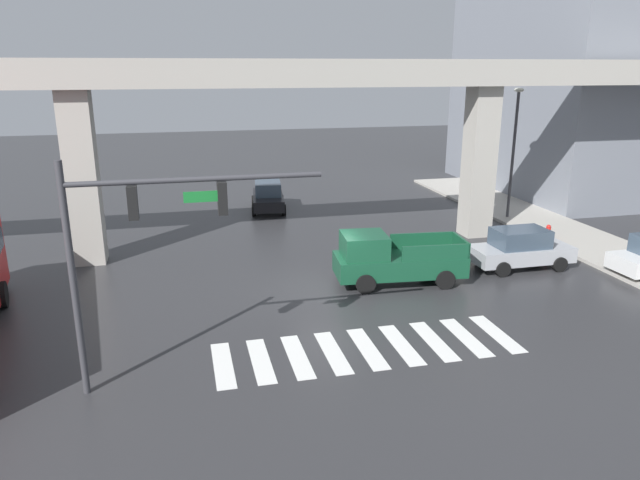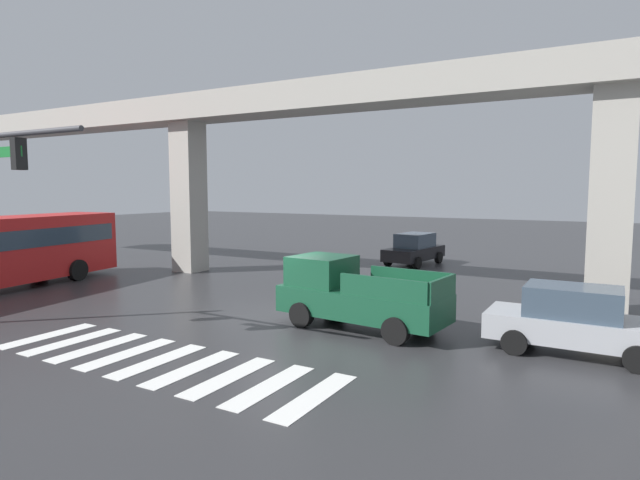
# 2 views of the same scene
# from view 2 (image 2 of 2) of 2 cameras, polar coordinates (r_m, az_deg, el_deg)

# --- Properties ---
(ground_plane) EXTENTS (120.00, 120.00, 0.00)m
(ground_plane) POSITION_cam_2_polar(r_m,az_deg,el_deg) (17.34, -4.71, -8.33)
(ground_plane) COLOR #2D2D30
(crosswalk_stripes) EXTENTS (9.35, 2.80, 0.01)m
(crosswalk_stripes) POSITION_cam_2_polar(r_m,az_deg,el_deg) (13.64, -17.14, -12.43)
(crosswalk_stripes) COLOR silver
(crosswalk_stripes) RESTS_ON ground
(elevated_overpass) EXTENTS (56.51, 2.19, 8.64)m
(elevated_overpass) POSITION_cam_2_polar(r_m,az_deg,el_deg) (22.09, 3.94, 14.04)
(elevated_overpass) COLOR #ADA89E
(elevated_overpass) RESTS_ON ground
(pickup_truck) EXTENTS (5.25, 2.43, 2.08)m
(pickup_truck) POSITION_cam_2_polar(r_m,az_deg,el_deg) (15.90, 3.65, -5.95)
(pickup_truck) COLOR #14472D
(pickup_truck) RESTS_ON ground
(sedan_black) EXTENTS (2.36, 4.48, 1.72)m
(sedan_black) POSITION_cam_2_polar(r_m,az_deg,el_deg) (29.31, 10.21, -0.98)
(sedan_black) COLOR black
(sedan_black) RESTS_ON ground
(sedan_silver) EXTENTS (4.30, 1.97, 1.72)m
(sedan_silver) POSITION_cam_2_polar(r_m,az_deg,el_deg) (14.87, 25.97, -7.86)
(sedan_silver) COLOR #A8AAAF
(sedan_silver) RESTS_ON ground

